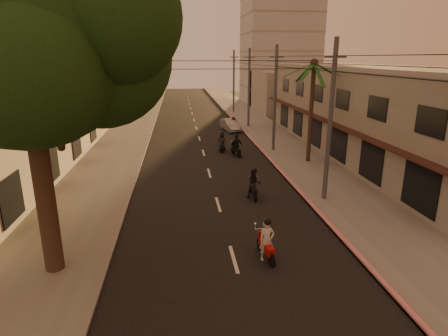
{
  "coord_description": "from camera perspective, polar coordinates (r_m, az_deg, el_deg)",
  "views": [
    {
      "loc": [
        -2.07,
        -11.51,
        7.96
      ],
      "look_at": [
        0.37,
        8.27,
        2.06
      ],
      "focal_mm": 30.0,
      "sensor_mm": 36.0,
      "label": 1
    }
  ],
  "objects": [
    {
      "name": "sidewalk_right",
      "position": [
        33.86,
        9.61,
        2.76
      ],
      "size": [
        5.0,
        140.0,
        0.12
      ],
      "primitive_type": "cube",
      "color": "slate",
      "rests_on": "ground"
    },
    {
      "name": "scooter_mid_b",
      "position": [
        31.25,
        1.89,
        3.37
      ],
      "size": [
        1.27,
        1.92,
        1.92
      ],
      "rotation": [
        0.0,
        0.0,
        0.24
      ],
      "color": "black",
      "rests_on": "ground"
    },
    {
      "name": "scooter_far_a",
      "position": [
        32.8,
        -0.31,
        3.91
      ],
      "size": [
        1.01,
        1.83,
        1.81
      ],
      "rotation": [
        0.0,
        0.0,
        -0.16
      ],
      "color": "black",
      "rests_on": "ground"
    },
    {
      "name": "ground",
      "position": [
        14.15,
        2.75,
        -17.79
      ],
      "size": [
        160.0,
        160.0,
        0.0
      ],
      "primitive_type": "plane",
      "color": "#383023",
      "rests_on": "ground"
    },
    {
      "name": "shophouse_row",
      "position": [
        33.85,
        21.53,
        8.04
      ],
      "size": [
        8.8,
        34.2,
        7.3
      ],
      "color": "gray",
      "rests_on": "ground"
    },
    {
      "name": "broadleaf_tree",
      "position": [
        14.4,
        -26.64,
        16.88
      ],
      "size": [
        9.6,
        8.7,
        12.1
      ],
      "color": "black",
      "rests_on": "ground"
    },
    {
      "name": "scooter_far_b",
      "position": [
        42.51,
        1.46,
        6.69
      ],
      "size": [
        1.06,
        1.61,
        1.58
      ],
      "rotation": [
        0.0,
        0.0,
        -0.08
      ],
      "color": "black",
      "rests_on": "ground"
    },
    {
      "name": "distant_tower",
      "position": [
        70.14,
        8.53,
        21.27
      ],
      "size": [
        12.1,
        12.1,
        28.0
      ],
      "color": "#B7B5B2",
      "rests_on": "ground"
    },
    {
      "name": "curb_stripe",
      "position": [
        28.56,
        7.8,
        0.36
      ],
      "size": [
        0.2,
        60.0,
        0.2
      ],
      "primitive_type": "cube",
      "color": "red",
      "rests_on": "ground"
    },
    {
      "name": "palm_tree",
      "position": [
        29.3,
        13.52,
        14.47
      ],
      "size": [
        5.0,
        5.0,
        8.2
      ],
      "color": "black",
      "rests_on": "ground"
    },
    {
      "name": "utility_poles",
      "position": [
        32.61,
        7.91,
        13.84
      ],
      "size": [
        1.2,
        48.26,
        9.0
      ],
      "color": "#38383A",
      "rests_on": "ground"
    },
    {
      "name": "road",
      "position": [
        32.56,
        -3.16,
        2.33
      ],
      "size": [
        10.0,
        140.0,
        0.02
      ],
      "primitive_type": "cube",
      "color": "black",
      "rests_on": "ground"
    },
    {
      "name": "sidewalk_left",
      "position": [
        32.94,
        -16.3,
        1.94
      ],
      "size": [
        5.0,
        140.0,
        0.12
      ],
      "primitive_type": "cube",
      "color": "slate",
      "rests_on": "ground"
    },
    {
      "name": "filler_left_near",
      "position": [
        47.4,
        -21.78,
        8.35
      ],
      "size": [
        8.0,
        14.0,
        4.4
      ],
      "primitive_type": "cube",
      "color": "#A09A90",
      "rests_on": "ground"
    },
    {
      "name": "filler_left_far",
      "position": [
        64.77,
        -18.0,
        11.76
      ],
      "size": [
        8.0,
        14.0,
        7.0
      ],
      "primitive_type": "cube",
      "color": "#A09A90",
      "rests_on": "ground"
    },
    {
      "name": "scooter_red",
      "position": [
        15.53,
        6.5,
        -11.04
      ],
      "size": [
        0.81,
        1.87,
        1.84
      ],
      "rotation": [
        0.0,
        0.0,
        0.14
      ],
      "color": "black",
      "rests_on": "ground"
    },
    {
      "name": "parked_car",
      "position": [
        42.41,
        0.98,
        6.59
      ],
      "size": [
        2.77,
        4.52,
        1.33
      ],
      "primitive_type": "imported",
      "rotation": [
        0.0,
        0.0,
        0.17
      ],
      "color": "#92949A",
      "rests_on": "ground"
    },
    {
      "name": "filler_right",
      "position": [
        58.96,
        9.01,
        11.47
      ],
      "size": [
        8.0,
        14.0,
        6.0
      ],
      "primitive_type": "cube",
      "color": "#A09A90",
      "rests_on": "ground"
    },
    {
      "name": "scooter_mid_a",
      "position": [
        21.89,
        4.59,
        -2.52
      ],
      "size": [
        0.94,
        1.91,
        1.88
      ],
      "rotation": [
        0.0,
        0.0,
        -0.06
      ],
      "color": "black",
      "rests_on": "ground"
    }
  ]
}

